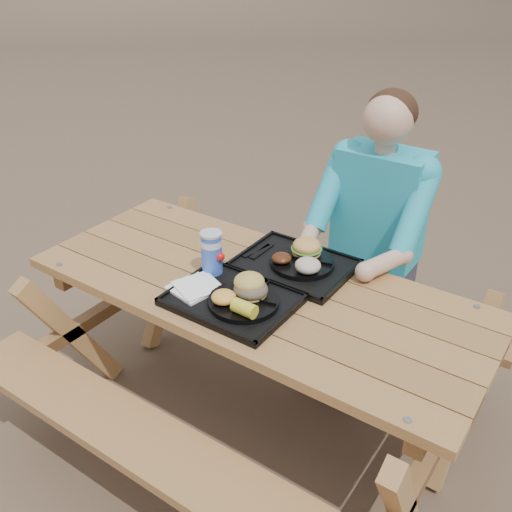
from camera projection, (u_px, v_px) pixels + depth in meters
The scene contains 18 objects.
ground at pixel (256, 424), 2.59m from camera, with size 60.00×60.00×0.00m, color #999999.
picnic_table at pixel (256, 360), 2.40m from camera, with size 1.80×1.49×0.75m, color #999999, non-canonical shape.
tray_near at pixel (232, 300), 2.10m from camera, with size 0.45×0.35×0.02m, color black.
tray_far at pixel (294, 266), 2.32m from camera, with size 0.45×0.35×0.02m, color black.
plate_near at pixel (244, 301), 2.06m from camera, with size 0.26×0.26×0.02m, color black.
plate_far at pixel (302, 263), 2.30m from camera, with size 0.26×0.26×0.02m, color black.
napkin_stack at pixel (194, 287), 2.14m from camera, with size 0.16×0.16×0.02m, color white.
soda_cup at pixel (212, 254), 2.22m from camera, with size 0.08×0.08×0.16m, color blue.
condiment_bbq at pixel (254, 281), 2.17m from camera, with size 0.05×0.05×0.03m, color #320E05.
condiment_mustard at pixel (263, 283), 2.16m from camera, with size 0.05×0.05×0.03m, color yellow.
sandwich at pixel (251, 281), 2.05m from camera, with size 0.12×0.12×0.12m, color gold, non-canonical shape.
mac_cheese at pixel (224, 297), 2.03m from camera, with size 0.09×0.09×0.04m, color #FEBA42.
corn_cob at pixel (244, 308), 1.96m from camera, with size 0.09×0.09×0.05m, color yellow, non-canonical shape.
cutlery_far at pixel (262, 251), 2.39m from camera, with size 0.03×0.15×0.01m, color black.
burger at pixel (307, 243), 2.31m from camera, with size 0.12×0.12×0.11m, color #DB9D4D, non-canonical shape.
baked_beans at pixel (282, 258), 2.27m from camera, with size 0.08×0.08×0.04m, color #4C230F.
potato_salad at pixel (308, 265), 2.21m from camera, with size 0.10×0.10×0.06m, color beige.
diner at pixel (373, 252), 2.66m from camera, with size 0.48×0.84×1.28m, color #199AB3, non-canonical shape.
Camera 1 is at (1.05, -1.53, 1.95)m, focal length 40.00 mm.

